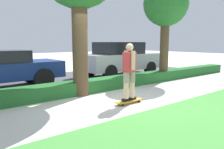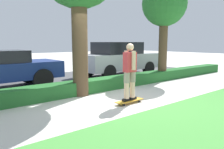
{
  "view_description": "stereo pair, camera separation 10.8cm",
  "coord_description": "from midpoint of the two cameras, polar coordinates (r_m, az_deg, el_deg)",
  "views": [
    {
      "loc": [
        -4.08,
        -4.54,
        1.66
      ],
      "look_at": [
        -0.05,
        0.6,
        0.7
      ],
      "focal_mm": 35.0,
      "sensor_mm": 36.0,
      "label": 1
    },
    {
      "loc": [
        -4.17,
        -4.47,
        1.66
      ],
      "look_at": [
        -0.05,
        0.6,
        0.7
      ],
      "focal_mm": 35.0,
      "sensor_mm": 36.0,
      "label": 2
    }
  ],
  "objects": [
    {
      "name": "skater_person",
      "position": [
        5.89,
        4.14,
        1.03
      ],
      "size": [
        0.48,
        0.4,
        1.55
      ],
      "color": "black",
      "rests_on": "skateboard"
    },
    {
      "name": "tree_far",
      "position": [
        9.97,
        13.18,
        16.97
      ],
      "size": [
        1.9,
        1.9,
        4.24
      ],
      "color": "brown",
      "rests_on": "ground_plane"
    },
    {
      "name": "skateboard",
      "position": [
        6.05,
        4.06,
        -6.87
      ],
      "size": [
        0.88,
        0.24,
        0.09
      ],
      "color": "gold",
      "rests_on": "ground_plane"
    },
    {
      "name": "ground_plane",
      "position": [
        6.33,
        3.3,
        -6.86
      ],
      "size": [
        60.0,
        60.0,
        0.0
      ],
      "primitive_type": "plane",
      "color": "beige"
    },
    {
      "name": "street_asphalt",
      "position": [
        9.78,
        -13.53,
        -1.63
      ],
      "size": [
        16.64,
        5.0,
        0.01
      ],
      "color": "#474749",
      "rests_on": "ground_plane"
    },
    {
      "name": "hedge_row",
      "position": [
        7.51,
        -4.94,
        -2.81
      ],
      "size": [
        16.64,
        0.6,
        0.42
      ],
      "color": "#236028",
      "rests_on": "ground_plane"
    },
    {
      "name": "parked_car_middle",
      "position": [
        10.99,
        1.51,
        4.23
      ],
      "size": [
        4.22,
        1.83,
        1.68
      ],
      "rotation": [
        0.0,
        0.0,
        0.01
      ],
      "color": "#B7B7BC",
      "rests_on": "ground_plane"
    }
  ]
}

